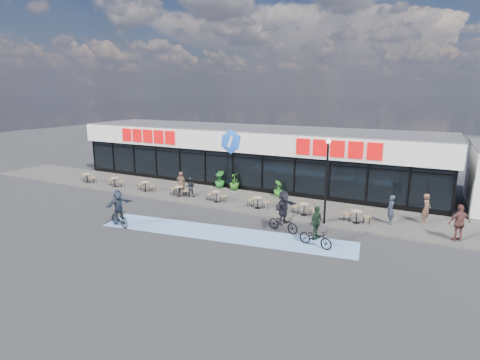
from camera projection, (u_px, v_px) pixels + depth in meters
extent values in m
plane|color=#28282B|center=(180.00, 215.00, 23.21)|extent=(120.00, 120.00, 0.00)
cube|color=#55514B|center=(217.00, 197.00, 27.10)|extent=(44.00, 5.00, 0.10)
cube|color=#6E9BD0|center=(224.00, 233.00, 20.14)|extent=(14.17, 4.13, 0.01)
cube|color=black|center=(250.00, 164.00, 31.53)|extent=(30.00, 6.00, 3.00)
cube|color=silver|center=(249.00, 138.00, 30.89)|extent=(30.60, 6.30, 1.50)
cube|color=#47474C|center=(250.00, 128.00, 30.84)|extent=(30.60, 6.30, 0.10)
cube|color=navy|center=(232.00, 151.00, 28.54)|extent=(30.60, 0.08, 0.18)
cube|color=black|center=(233.00, 156.00, 28.64)|extent=(30.00, 0.06, 0.08)
cube|color=black|center=(233.00, 187.00, 29.21)|extent=(30.00, 0.10, 0.40)
cube|color=red|center=(148.00, 136.00, 31.70)|extent=(5.63, 0.18, 1.10)
cube|color=red|center=(337.00, 149.00, 24.59)|extent=(5.63, 0.18, 1.10)
ellipsoid|color=blue|center=(231.00, 142.00, 28.15)|extent=(1.90, 0.24, 1.90)
cylinder|color=black|center=(94.00, 156.00, 35.57)|extent=(0.10, 0.10, 3.00)
cylinder|color=black|center=(113.00, 158.00, 34.46)|extent=(0.10, 0.10, 3.00)
cylinder|color=black|center=(134.00, 160.00, 33.35)|extent=(0.10, 0.10, 3.00)
cylinder|color=black|center=(156.00, 163.00, 32.24)|extent=(0.10, 0.10, 3.00)
cylinder|color=black|center=(180.00, 165.00, 31.13)|extent=(0.10, 0.10, 3.00)
cylinder|color=black|center=(205.00, 168.00, 30.02)|extent=(0.10, 0.10, 3.00)
cylinder|color=black|center=(233.00, 171.00, 28.91)|extent=(0.10, 0.10, 3.00)
cylinder|color=black|center=(262.00, 174.00, 27.80)|extent=(0.10, 0.10, 3.00)
cylinder|color=black|center=(294.00, 177.00, 26.69)|extent=(0.10, 0.10, 3.00)
cylinder|color=black|center=(329.00, 181.00, 25.58)|extent=(0.10, 0.10, 3.00)
cylinder|color=black|center=(367.00, 185.00, 24.46)|extent=(0.10, 0.10, 3.00)
cylinder|color=black|center=(409.00, 189.00, 23.35)|extent=(0.10, 0.10, 3.00)
cylinder|color=black|center=(454.00, 194.00, 22.24)|extent=(0.10, 0.10, 3.00)
cylinder|color=black|center=(326.00, 184.00, 20.90)|extent=(0.12, 0.12, 4.61)
sphere|color=#FFF2CC|center=(328.00, 141.00, 20.35)|extent=(0.28, 0.28, 0.28)
cylinder|color=tan|center=(87.00, 174.00, 30.98)|extent=(0.60, 0.60, 0.04)
cylinder|color=black|center=(87.00, 178.00, 31.06)|extent=(0.06, 0.06, 0.70)
cylinder|color=black|center=(88.00, 182.00, 31.14)|extent=(0.40, 0.40, 0.02)
cylinder|color=tan|center=(115.00, 178.00, 29.60)|extent=(0.60, 0.60, 0.04)
cylinder|color=black|center=(115.00, 182.00, 29.68)|extent=(0.06, 0.06, 0.70)
cylinder|color=black|center=(115.00, 186.00, 29.76)|extent=(0.40, 0.40, 0.02)
cylinder|color=tan|center=(145.00, 182.00, 28.21)|extent=(0.60, 0.60, 0.04)
cylinder|color=black|center=(145.00, 186.00, 28.29)|extent=(0.06, 0.06, 0.70)
cylinder|color=black|center=(146.00, 191.00, 28.38)|extent=(0.40, 0.40, 0.02)
cylinder|color=tan|center=(179.00, 187.00, 26.83)|extent=(0.60, 0.60, 0.04)
cylinder|color=black|center=(179.00, 191.00, 26.91)|extent=(0.06, 0.06, 0.70)
cylinder|color=black|center=(179.00, 196.00, 26.99)|extent=(0.40, 0.40, 0.02)
cylinder|color=tan|center=(216.00, 192.00, 25.45)|extent=(0.60, 0.60, 0.04)
cylinder|color=black|center=(216.00, 197.00, 25.53)|extent=(0.06, 0.06, 0.70)
cylinder|color=black|center=(216.00, 202.00, 25.61)|extent=(0.40, 0.40, 0.02)
cylinder|color=tan|center=(258.00, 197.00, 24.07)|extent=(0.60, 0.60, 0.04)
cylinder|color=black|center=(258.00, 203.00, 24.15)|extent=(0.06, 0.06, 0.70)
cylinder|color=black|center=(258.00, 208.00, 24.23)|extent=(0.40, 0.40, 0.02)
cylinder|color=tan|center=(304.00, 204.00, 22.69)|extent=(0.60, 0.60, 0.04)
cylinder|color=black|center=(304.00, 209.00, 22.77)|extent=(0.06, 0.06, 0.70)
cylinder|color=black|center=(304.00, 215.00, 22.85)|extent=(0.40, 0.40, 0.02)
cylinder|color=tan|center=(357.00, 211.00, 21.30)|extent=(0.60, 0.60, 0.04)
cylinder|color=black|center=(356.00, 217.00, 21.38)|extent=(0.06, 0.06, 0.70)
cylinder|color=black|center=(356.00, 223.00, 21.47)|extent=(0.40, 0.40, 0.02)
imported|color=#275B1A|center=(234.00, 181.00, 28.63)|extent=(0.80, 0.80, 1.33)
imported|color=#1C631F|center=(220.00, 179.00, 29.27)|extent=(0.84, 0.84, 1.33)
imported|color=#28681D|center=(278.00, 188.00, 26.89)|extent=(0.66, 0.66, 1.16)
imported|color=#4E3328|center=(181.00, 183.00, 27.09)|extent=(0.76, 0.64, 1.76)
imported|color=black|center=(190.00, 187.00, 26.80)|extent=(0.82, 0.72, 1.41)
imported|color=#2A3042|center=(391.00, 210.00, 21.16)|extent=(0.59, 0.71, 1.68)
imported|color=brown|center=(426.00, 209.00, 21.16)|extent=(0.55, 0.72, 1.77)
imported|color=brown|center=(459.00, 223.00, 18.68)|extent=(1.20, 0.98, 1.92)
imported|color=black|center=(316.00, 238.00, 18.34)|extent=(1.90, 1.06, 0.94)
imported|color=#1B3121|center=(316.00, 222.00, 18.16)|extent=(0.63, 1.03, 1.64)
imported|color=black|center=(283.00, 223.00, 20.33)|extent=(1.97, 1.09, 0.98)
imported|color=black|center=(284.00, 207.00, 20.13)|extent=(0.97, 1.82, 1.87)
imported|color=black|center=(119.00, 218.00, 21.07)|extent=(1.77, 0.94, 1.02)
imported|color=#2A3242|center=(118.00, 204.00, 20.89)|extent=(0.94, 1.67, 1.72)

